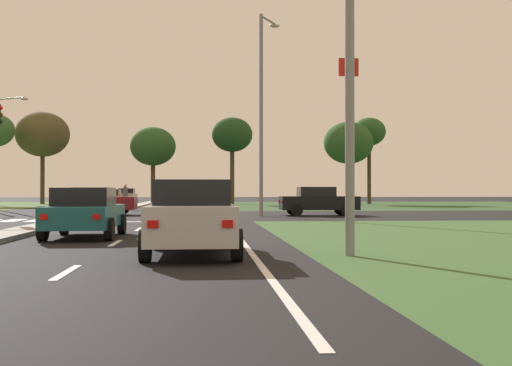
# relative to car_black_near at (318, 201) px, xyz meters

# --- Properties ---
(ground_plane) EXTENTS (200.00, 200.00, 0.00)m
(ground_plane) POSITION_rel_car_black_near_xyz_m (-12.12, 0.54, -0.81)
(ground_plane) COLOR black
(grass_verge_far_right) EXTENTS (35.00, 35.00, 0.01)m
(grass_verge_far_right) POSITION_rel_car_black_near_xyz_m (13.38, 25.04, -0.80)
(grass_verge_far_right) COLOR #2D4C28
(grass_verge_far_right) RESTS_ON ground
(median_island_far) EXTENTS (1.20, 36.00, 0.14)m
(median_island_far) POSITION_rel_car_black_near_xyz_m (-12.12, 25.54, -0.74)
(median_island_far) COLOR #ADA89E
(median_island_far) RESTS_ON ground
(lane_dash_near) EXTENTS (0.14, 2.00, 0.01)m
(lane_dash_near) POSITION_rel_car_black_near_xyz_m (-8.62, -23.83, -0.80)
(lane_dash_near) COLOR silver
(lane_dash_near) RESTS_ON ground
(lane_dash_second) EXTENTS (0.14, 2.00, 0.01)m
(lane_dash_second) POSITION_rel_car_black_near_xyz_m (-8.62, -17.83, -0.80)
(lane_dash_second) COLOR silver
(lane_dash_second) RESTS_ON ground
(lane_dash_third) EXTENTS (0.14, 2.00, 0.01)m
(lane_dash_third) POSITION_rel_car_black_near_xyz_m (-8.62, -11.83, -0.80)
(lane_dash_third) COLOR silver
(lane_dash_third) RESTS_ON ground
(lane_dash_fourth) EXTENTS (0.14, 2.00, 0.01)m
(lane_dash_fourth) POSITION_rel_car_black_near_xyz_m (-8.62, -5.83, -0.80)
(lane_dash_fourth) COLOR silver
(lane_dash_fourth) RESTS_ON ground
(edge_line_right) EXTENTS (0.14, 24.00, 0.01)m
(edge_line_right) POSITION_rel_car_black_near_xyz_m (-5.27, -17.46, -0.80)
(edge_line_right) COLOR silver
(edge_line_right) RESTS_ON ground
(stop_bar_near) EXTENTS (6.40, 0.50, 0.01)m
(stop_bar_near) POSITION_rel_car_black_near_xyz_m (-8.32, -6.46, -0.80)
(stop_bar_near) COLOR silver
(stop_bar_near) RESTS_ON ground
(crosswalk_bar_fourth) EXTENTS (0.70, 2.80, 0.01)m
(crosswalk_bar_fourth) POSITION_rel_car_black_near_xyz_m (-15.07, -4.66, -0.80)
(crosswalk_bar_fourth) COLOR silver
(crosswalk_bar_fourth) RESTS_ON ground
(crosswalk_bar_fifth) EXTENTS (0.70, 2.80, 0.01)m
(crosswalk_bar_fifth) POSITION_rel_car_black_near_xyz_m (-13.92, -4.66, -0.80)
(crosswalk_bar_fifth) COLOR silver
(crosswalk_bar_fifth) RESTS_ON ground
(crosswalk_bar_sixth) EXTENTS (0.70, 2.80, 0.01)m
(crosswalk_bar_sixth) POSITION_rel_car_black_near_xyz_m (-12.77, -4.66, -0.80)
(crosswalk_bar_sixth) COLOR silver
(crosswalk_bar_sixth) RESTS_ON ground
(crosswalk_bar_seventh) EXTENTS (0.70, 2.80, 0.01)m
(crosswalk_bar_seventh) POSITION_rel_car_black_near_xyz_m (-11.62, -4.66, -0.80)
(crosswalk_bar_seventh) COLOR silver
(crosswalk_bar_seventh) RESTS_ON ground
(crosswalk_bar_eighth) EXTENTS (0.70, 2.80, 0.01)m
(crosswalk_bar_eighth) POSITION_rel_car_black_near_xyz_m (-10.47, -4.66, -0.80)
(crosswalk_bar_eighth) COLOR silver
(crosswalk_bar_eighth) RESTS_ON ground
(car_black_near) EXTENTS (4.30, 2.03, 1.58)m
(car_black_near) POSITION_rel_car_black_near_xyz_m (0.00, 0.00, 0.00)
(car_black_near) COLOR black
(car_black_near) RESTS_ON ground
(car_red_second) EXTENTS (2.05, 4.59, 1.49)m
(car_red_second) POSITION_rel_car_black_near_xyz_m (-14.51, 22.18, -0.04)
(car_red_second) COLOR #A31919
(car_red_second) RESTS_ON ground
(car_silver_fourth) EXTENTS (1.98, 4.52, 1.60)m
(car_silver_fourth) POSITION_rel_car_black_near_xyz_m (-6.55, -21.01, 0.01)
(car_silver_fourth) COLOR #B7B7BC
(car_silver_fourth) RESTS_ON ground
(car_maroon_fifth) EXTENTS (4.53, 2.05, 1.55)m
(car_maroon_fifth) POSITION_rel_car_black_near_xyz_m (-12.41, 1.57, -0.01)
(car_maroon_fifth) COLOR maroon
(car_maroon_fifth) RESTS_ON ground
(car_beige_seventh) EXTENTS (2.01, 4.27, 1.61)m
(car_beige_seventh) POSITION_rel_car_black_near_xyz_m (-14.47, 33.79, 0.01)
(car_beige_seventh) COLOR #BCAD8E
(car_beige_seventh) RESTS_ON ground
(car_teal_eighth) EXTENTS (2.01, 4.24, 1.46)m
(car_teal_eighth) POSITION_rel_car_black_near_xyz_m (-9.78, -15.74, -0.06)
(car_teal_eighth) COLOR #19565B
(car_teal_eighth) RESTS_ON ground
(street_lamp_near) EXTENTS (1.78, 1.42, 8.56)m
(street_lamp_near) POSITION_rel_car_black_near_xyz_m (-3.09, -21.68, 3.99)
(street_lamp_near) COLOR gray
(street_lamp_near) RESTS_ON ground
(street_lamp_second) EXTENTS (1.30, 1.84, 10.89)m
(street_lamp_second) POSITION_rel_car_black_near_xyz_m (-3.16, -0.60, 5.18)
(street_lamp_second) COLOR gray
(street_lamp_second) RESTS_ON ground
(street_lamp_third) EXTENTS (2.51, 1.34, 8.02)m
(street_lamp_third) POSITION_rel_car_black_near_xyz_m (-20.75, 11.94, 3.77)
(street_lamp_third) COLOR gray
(street_lamp_third) RESTS_ON ground
(pedestrian_at_median) EXTENTS (0.34, 0.34, 1.69)m
(pedestrian_at_median) POSITION_rel_car_black_near_xyz_m (-11.86, 11.00, 0.36)
(pedestrian_at_median) COLOR #4C4C4C
(pedestrian_at_median) RESTS_ON median_island_far
(fastfood_pole_sign) EXTENTS (1.80, 0.40, 13.36)m
(fastfood_pole_sign) POSITION_rel_car_black_near_xyz_m (6.74, 21.89, 8.79)
(fastfood_pole_sign) COLOR red
(fastfood_pole_sign) RESTS_ON ground
(treeline_third) EXTENTS (5.41, 5.41, 9.45)m
(treeline_third) POSITION_rel_car_black_near_xyz_m (-22.77, 31.91, 6.31)
(treeline_third) COLOR #423323
(treeline_third) RESTS_ON ground
(treeline_fourth) EXTENTS (4.74, 4.74, 8.02)m
(treeline_fourth) POSITION_rel_car_black_near_xyz_m (-11.61, 32.40, 5.16)
(treeline_fourth) COLOR #423323
(treeline_fourth) RESTS_ON ground
(treeline_fifth) EXTENTS (4.19, 4.19, 8.94)m
(treeline_fifth) POSITION_rel_car_black_near_xyz_m (-3.39, 30.85, 6.27)
(treeline_fifth) COLOR #423323
(treeline_fifth) RESTS_ON ground
(treeline_sixth) EXTENTS (3.48, 3.48, 9.03)m
(treeline_sixth) POSITION_rel_car_black_near_xyz_m (10.97, 30.71, 6.62)
(treeline_sixth) COLOR #423323
(treeline_sixth) RESTS_ON ground
(treeline_seventh) EXTENTS (5.00, 5.00, 8.33)m
(treeline_seventh) POSITION_rel_car_black_near_xyz_m (8.26, 28.45, 5.36)
(treeline_seventh) COLOR #423323
(treeline_seventh) RESTS_ON ground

